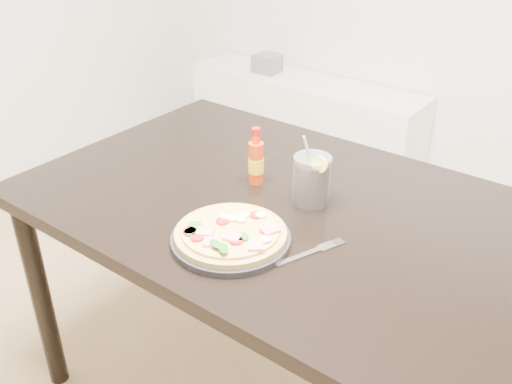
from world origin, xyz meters
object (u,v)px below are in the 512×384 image
Objects in this scene: media_console at (303,121)px; hot_sauce_bottle at (256,162)px; plate at (231,239)px; fork at (312,252)px; dining_table at (283,227)px; pizza at (231,232)px; cola_cup at (312,181)px.

hot_sauce_bottle is at bearing -61.91° from media_console.
fork is at bearing 24.19° from plate.
plate is 2.06m from media_console.
dining_table reaches higher than media_console.
pizza is 0.19× the size of media_console.
hot_sauce_bottle is 0.37m from fork.
media_console is at bearing 118.09° from hot_sauce_bottle.
media_console is (-0.92, 1.54, -0.42)m from dining_table.
pizza is at bearing -63.80° from hot_sauce_bottle.
fork reaches higher than media_console.
fork is (0.18, 0.08, -0.01)m from plate.
cola_cup is (0.18, 0.00, -0.00)m from hot_sauce_bottle.
plate is 0.19m from fork.
pizza is at bearing -62.20° from media_console.
plate reaches higher than dining_table.
cola_cup is (0.05, 0.28, 0.03)m from pizza.
hot_sauce_bottle is 0.12× the size of media_console.
fork is (0.13, -0.20, -0.06)m from cola_cup.
dining_table is 7.72× the size of fork.
plate is 1.50× the size of cola_cup.
dining_table is at bearing -144.96° from cola_cup.
media_console is (-0.93, 1.77, -0.53)m from pizza.
pizza is (0.00, -0.00, 0.02)m from plate.
hot_sauce_bottle reaches higher than media_console.
cola_cup is at bearing 1.59° from hot_sauce_bottle.
fork is (0.18, 0.08, -0.02)m from pizza.
cola_cup is 1.87m from media_console.
fork is 2.08m from media_console.
hot_sauce_bottle is 0.88× the size of cola_cup.
plate is at bearing -134.48° from fork.
fork is at bearing 24.40° from pizza.
dining_table is at bearing -17.01° from hot_sauce_bottle.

